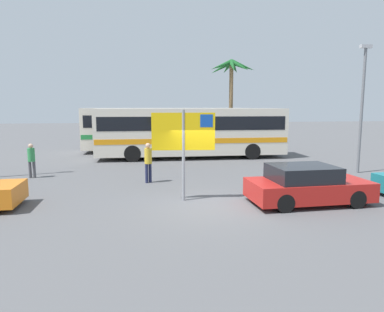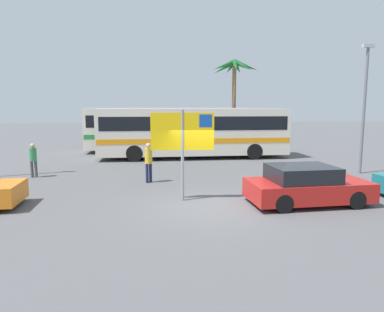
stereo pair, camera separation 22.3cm
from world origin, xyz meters
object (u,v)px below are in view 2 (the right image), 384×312
(bus_front_coach, at_px, (193,130))
(ferry_sign, at_px, (184,135))
(bus_rear_coach, at_px, (169,127))
(car_red, at_px, (306,186))
(pedestrian_by_bus, at_px, (149,159))
(pedestrian_near_sign, at_px, (33,158))

(bus_front_coach, bearing_deg, ferry_sign, -98.82)
(bus_rear_coach, distance_m, ferry_sign, 13.80)
(car_red, bearing_deg, pedestrian_by_bus, 139.93)
(pedestrian_by_bus, height_order, pedestrian_near_sign, pedestrian_by_bus)
(bus_rear_coach, relative_size, pedestrian_by_bus, 6.88)
(bus_front_coach, height_order, car_red, bus_front_coach)
(ferry_sign, relative_size, car_red, 0.77)
(pedestrian_by_bus, relative_size, pedestrian_near_sign, 1.08)
(bus_rear_coach, xyz_separation_m, pedestrian_by_bus, (-1.48, -10.67, -0.76))
(bus_rear_coach, relative_size, pedestrian_near_sign, 7.46)
(car_red, bearing_deg, ferry_sign, 164.23)
(bus_front_coach, distance_m, pedestrian_by_bus, 7.68)
(car_red, xyz_separation_m, pedestrian_near_sign, (-10.71, 5.82, 0.30))
(bus_front_coach, xyz_separation_m, bus_rear_coach, (-1.35, 3.56, 0.00))
(bus_front_coach, distance_m, pedestrian_near_sign, 9.82)
(ferry_sign, relative_size, pedestrian_by_bus, 1.84)
(ferry_sign, xyz_separation_m, pedestrian_near_sign, (-6.61, 4.88, -1.39))
(car_red, relative_size, pedestrian_near_sign, 2.58)
(bus_rear_coach, bearing_deg, pedestrian_near_sign, -127.58)
(ferry_sign, distance_m, pedestrian_near_sign, 8.34)
(pedestrian_by_bus, bearing_deg, car_red, 19.11)
(pedestrian_by_bus, bearing_deg, bus_rear_coach, 138.38)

